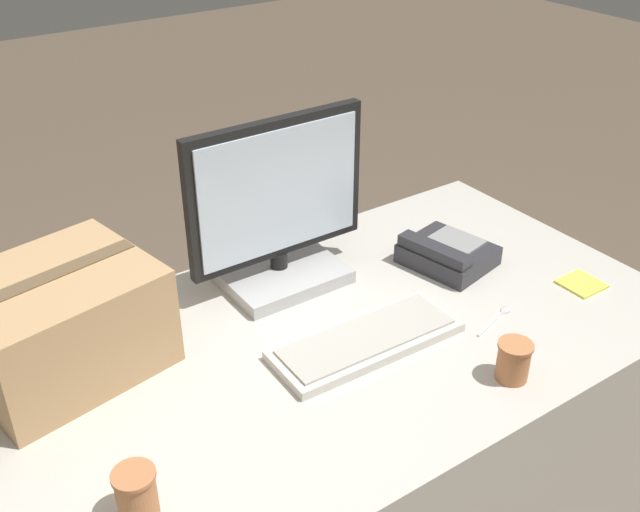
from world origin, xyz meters
TOP-DOWN VIEW (x-y plane):
  - office_desk at (0.00, 0.00)m, footprint 1.80×0.90m
  - monitor at (0.11, 0.28)m, footprint 0.48×0.26m
  - keyboard at (0.12, -0.07)m, footprint 0.45×0.18m
  - desk_phone at (0.51, 0.09)m, footprint 0.23×0.25m
  - paper_cup_left at (-0.49, -0.22)m, footprint 0.08×0.08m
  - paper_cup_right at (0.31, -0.33)m, footprint 0.08×0.08m
  - spoon at (0.45, -0.16)m, footprint 0.15×0.06m
  - cardboard_box at (-0.45, 0.24)m, footprint 0.44×0.39m
  - sticky_note_pad at (0.72, -0.18)m, footprint 0.10×0.10m

SIDE VIEW (x-z plane):
  - office_desk at x=0.00m, z-range 0.00..0.73m
  - spoon at x=0.45m, z-range 0.73..0.74m
  - sticky_note_pad at x=0.72m, z-range 0.73..0.74m
  - keyboard at x=0.12m, z-range 0.73..0.76m
  - desk_phone at x=0.51m, z-range 0.72..0.81m
  - paper_cup_right at x=0.31m, z-range 0.73..0.82m
  - paper_cup_left at x=-0.49m, z-range 0.73..0.83m
  - cardboard_box at x=-0.45m, z-range 0.73..0.96m
  - monitor at x=0.11m, z-range 0.69..1.12m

